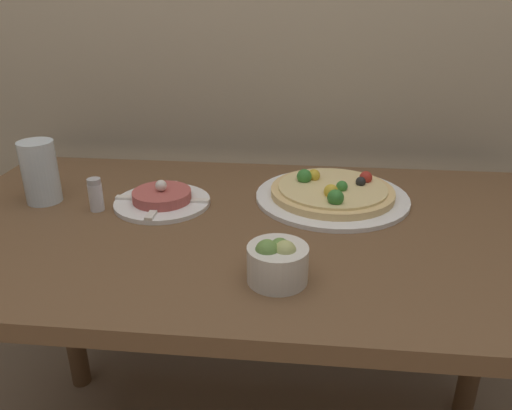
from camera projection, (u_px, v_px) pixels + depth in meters
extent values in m
cube|color=brown|center=(255.00, 231.00, 1.03)|extent=(1.35, 0.73, 0.03)
cylinder|color=brown|center=(65.00, 288.00, 1.52)|extent=(0.06, 0.06, 0.73)
cylinder|color=brown|center=(484.00, 314.00, 1.40)|extent=(0.06, 0.06, 0.73)
cylinder|color=white|center=(332.00, 197.00, 1.13)|extent=(0.34, 0.34, 0.01)
cylinder|color=#E5C17F|center=(332.00, 192.00, 1.12)|extent=(0.28, 0.28, 0.02)
cylinder|color=beige|center=(333.00, 188.00, 1.12)|extent=(0.24, 0.24, 0.01)
sphere|color=#387F33|center=(304.00, 176.00, 1.15)|extent=(0.03, 0.03, 0.03)
sphere|color=gold|center=(314.00, 175.00, 1.16)|extent=(0.03, 0.03, 0.03)
sphere|color=#387F33|center=(342.00, 186.00, 1.10)|extent=(0.03, 0.03, 0.03)
sphere|color=#387F33|center=(336.00, 198.00, 1.03)|extent=(0.03, 0.03, 0.03)
sphere|color=gold|center=(331.00, 191.00, 1.07)|extent=(0.03, 0.03, 0.03)
sphere|color=black|center=(361.00, 182.00, 1.13)|extent=(0.02, 0.02, 0.02)
sphere|color=#B22D23|center=(366.00, 177.00, 1.14)|extent=(0.03, 0.03, 0.03)
cylinder|color=white|center=(162.00, 202.00, 1.10)|extent=(0.21, 0.21, 0.01)
cylinder|color=#B2514C|center=(162.00, 196.00, 1.10)|extent=(0.13, 0.13, 0.02)
sphere|color=silver|center=(161.00, 186.00, 1.09)|extent=(0.03, 0.03, 0.03)
cube|color=white|center=(200.00, 201.00, 1.09)|extent=(0.04, 0.02, 0.01)
cube|color=white|center=(172.00, 185.00, 1.18)|extent=(0.02, 0.04, 0.01)
cube|color=white|center=(125.00, 198.00, 1.11)|extent=(0.04, 0.02, 0.01)
cube|color=white|center=(151.00, 215.00, 1.02)|extent=(0.02, 0.04, 0.01)
cylinder|color=silver|center=(278.00, 264.00, 0.81)|extent=(0.10, 0.10, 0.06)
sphere|color=#8EA34C|center=(272.00, 252.00, 0.79)|extent=(0.03, 0.03, 0.03)
sphere|color=#668E42|center=(267.00, 251.00, 0.79)|extent=(0.04, 0.04, 0.04)
sphere|color=#668E42|center=(280.00, 248.00, 0.80)|extent=(0.03, 0.03, 0.03)
sphere|color=#B7BC70|center=(279.00, 251.00, 0.80)|extent=(0.03, 0.03, 0.03)
sphere|color=#B7BC70|center=(285.00, 251.00, 0.79)|extent=(0.04, 0.04, 0.04)
cylinder|color=silver|center=(40.00, 172.00, 1.09)|extent=(0.08, 0.08, 0.14)
cylinder|color=silver|center=(96.00, 197.00, 1.06)|extent=(0.03, 0.03, 0.06)
cylinder|color=#B2B2B7|center=(94.00, 181.00, 1.05)|extent=(0.03, 0.03, 0.01)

